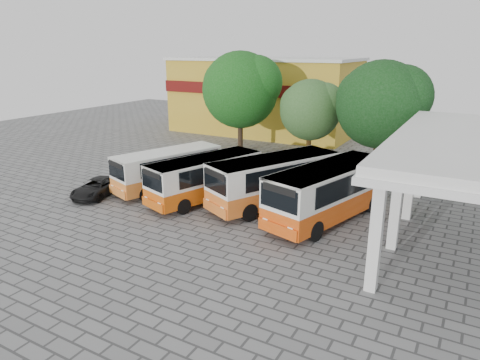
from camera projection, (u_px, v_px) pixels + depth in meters
The scene contains 11 objects.
ground at pixel (233, 229), 22.97m from camera, with size 90.00×90.00×0.00m, color gray.
terminal_shelter at pixel (470, 147), 19.93m from camera, with size 6.80×15.80×5.40m.
shophouse_block at pixel (265, 95), 48.53m from camera, with size 20.40×10.40×8.30m.
bus_far_left at pixel (168, 167), 28.98m from camera, with size 4.59×7.99×2.70m.
bus_centre_left at pixel (205, 176), 26.89m from camera, with size 4.60×8.20×2.78m.
bus_centre_right at pixel (275, 178), 25.86m from camera, with size 6.02×9.10×3.05m.
bus_far_right at pixel (329, 189), 23.70m from camera, with size 4.92×9.18×3.12m.
tree_left at pixel (241, 87), 38.02m from camera, with size 7.14×6.80×9.13m.
tree_middle at pixel (311, 108), 34.40m from camera, with size 5.16×4.91×6.99m.
tree_right at pixel (382, 102), 30.47m from camera, with size 6.61×6.30×8.59m.
parked_car at pixel (97, 188), 27.98m from camera, with size 1.89×4.10×1.14m, color black.
Camera 1 is at (10.70, -18.27, 9.31)m, focal length 32.00 mm.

